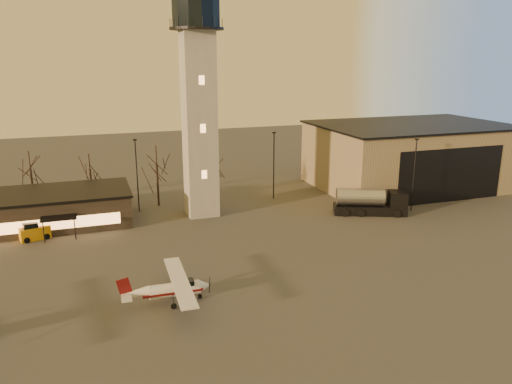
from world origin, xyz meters
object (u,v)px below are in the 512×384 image
Objects in this scene: service_cart at (34,233)px; hangar at (410,155)px; fuel_truck at (370,204)px; control_tower at (199,93)px; terminal at (27,210)px; cessna_front at (176,292)px.

hangar is at bearing -10.49° from service_cart.
fuel_truck is at bearing -141.62° from hangar.
control_tower is at bearing -173.69° from hangar.
fuel_truck is at bearing -12.08° from terminal.
service_cart is at bearing -171.79° from control_tower.
fuel_truck is at bearing -23.33° from service_cart.
terminal is 44.67m from fuel_truck.
control_tower is 27.32m from fuel_truck.
cessna_front is at bearing -75.76° from service_cart.
control_tower reaches higher than hangar.
fuel_truck is (-14.32, -11.34, -3.73)m from hangar.
service_cart is at bearing 123.51° from cessna_front.
fuel_truck is (21.68, -7.37, -14.90)m from control_tower.
hangar reaches higher than fuel_truck.
hangar is 8.27× the size of service_cart.
control_tower reaches higher than terminal.
hangar reaches higher than terminal.
cessna_front is at bearing -61.57° from terminal.
cessna_front is 2.85× the size of service_cart.
hangar is 3.05× the size of fuel_truck.
terminal is at bearing 84.67° from service_cart.
hangar reaches higher than service_cart.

